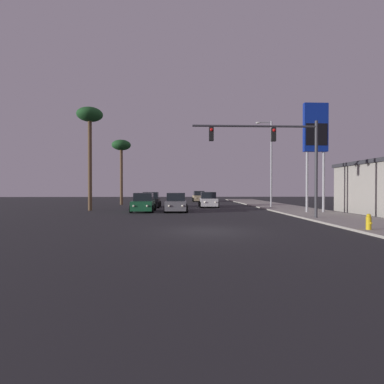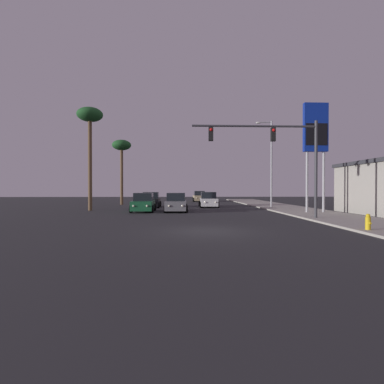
% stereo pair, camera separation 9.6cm
% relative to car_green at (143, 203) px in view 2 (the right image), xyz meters
% --- Properties ---
extents(ground_plane, '(120.00, 120.00, 0.00)m').
position_rel_car_green_xyz_m(ground_plane, '(4.65, -12.48, -0.76)').
color(ground_plane, '#28282B').
extents(sidewalk_right, '(5.00, 60.00, 0.12)m').
position_rel_car_green_xyz_m(sidewalk_right, '(14.15, -2.48, -0.70)').
color(sidewalk_right, '#9E998E').
rests_on(sidewalk_right, ground).
extents(car_green, '(2.04, 4.32, 1.68)m').
position_rel_car_green_xyz_m(car_green, '(0.00, 0.00, 0.00)').
color(car_green, '#195933').
rests_on(car_green, ground).
extents(car_tan, '(2.04, 4.33, 1.68)m').
position_rel_car_green_xyz_m(car_tan, '(6.29, 20.61, 0.00)').
color(car_tan, tan).
rests_on(car_tan, ground).
extents(car_grey, '(2.04, 4.33, 1.68)m').
position_rel_car_green_xyz_m(car_grey, '(2.93, -0.01, 0.00)').
color(car_grey, slate).
rests_on(car_grey, ground).
extents(car_black, '(2.04, 4.32, 1.68)m').
position_rel_car_green_xyz_m(car_black, '(0.09, 6.00, 0.00)').
color(car_black, black).
rests_on(car_black, ground).
extents(car_white, '(2.04, 4.34, 1.68)m').
position_rel_car_green_xyz_m(car_white, '(6.44, 6.33, 0.00)').
color(car_white, silver).
rests_on(car_white, ground).
extents(traffic_light_mast, '(8.42, 0.36, 6.50)m').
position_rel_car_green_xyz_m(traffic_light_mast, '(9.94, -7.25, 4.02)').
color(traffic_light_mast, '#38383D').
rests_on(traffic_light_mast, sidewalk_right).
extents(street_lamp, '(1.74, 0.24, 9.00)m').
position_rel_car_green_xyz_m(street_lamp, '(12.68, 3.93, 4.36)').
color(street_lamp, '#99999E').
rests_on(street_lamp, sidewalk_right).
extents(gas_station_sign, '(2.00, 0.42, 9.00)m').
position_rel_car_green_xyz_m(gas_station_sign, '(14.48, -2.64, 5.86)').
color(gas_station_sign, '#99999E').
rests_on(gas_station_sign, sidewalk_right).
extents(fire_hydrant, '(0.24, 0.34, 0.76)m').
position_rel_car_green_xyz_m(fire_hydrant, '(12.24, -13.13, -0.27)').
color(fire_hydrant, gold).
rests_on(fire_hydrant, sidewalk_right).
extents(palm_tree_near, '(2.40, 2.40, 9.69)m').
position_rel_car_green_xyz_m(palm_tree_near, '(-5.19, 1.52, 7.67)').
color(palm_tree_near, brown).
rests_on(palm_tree_near, ground).
extents(palm_tree_mid, '(2.40, 2.40, 8.28)m').
position_rel_car_green_xyz_m(palm_tree_mid, '(-4.20, 11.52, 6.42)').
color(palm_tree_mid, brown).
rests_on(palm_tree_mid, ground).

